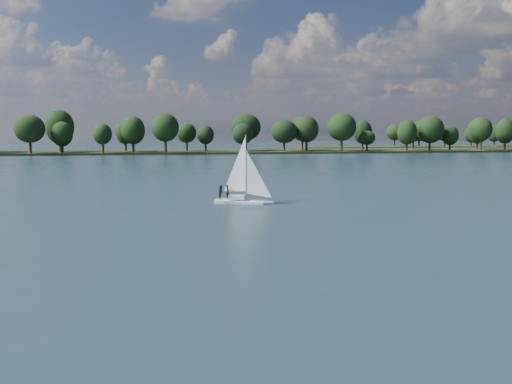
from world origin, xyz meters
TOP-DOWN VIEW (x-y plane):
  - ground at (0.00, 100.00)m, footprint 700.00×700.00m
  - far_shore at (0.00, 212.00)m, footprint 660.00×40.00m
  - far_shore_back at (160.00, 260.00)m, footprint 220.00×30.00m
  - sailboat at (-8.58, 52.26)m, footprint 6.54×4.05m
  - treeline at (-1.20, 208.08)m, footprint 562.99×74.50m

SIDE VIEW (x-z plane):
  - ground at x=0.00m, z-range 0.00..0.00m
  - far_shore at x=0.00m, z-range -0.75..0.75m
  - far_shore_back at x=160.00m, z-range -0.70..0.70m
  - sailboat at x=-8.58m, z-range -1.84..6.51m
  - treeline at x=-1.20m, z-range -0.92..17.36m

